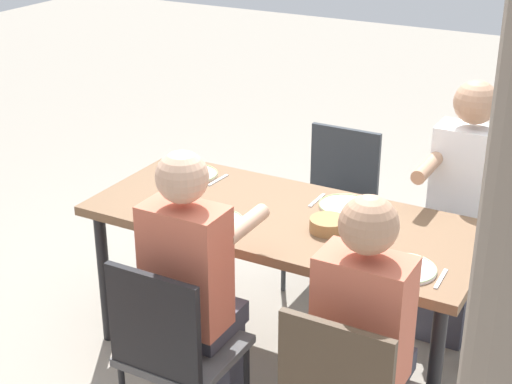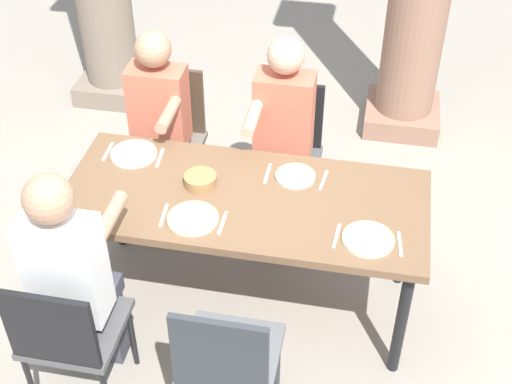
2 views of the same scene
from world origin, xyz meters
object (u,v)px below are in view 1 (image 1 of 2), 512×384
at_px(chair_mid_north, 173,346).
at_px(bread_basket, 328,225).
at_px(diner_woman_green, 196,285).
at_px(plate_2, 220,220).
at_px(diner_guest_third, 367,335).
at_px(plate_1, 345,205).
at_px(chair_west_south, 466,226).
at_px(plate_0, 405,269).
at_px(diner_man_white, 461,203).
at_px(plate_3, 194,174).
at_px(dining_table, 285,229).
at_px(chair_mid_south, 335,199).

height_order(chair_mid_north, bread_basket, chair_mid_north).
xyz_separation_m(diner_woman_green, plate_2, (0.15, -0.44, 0.08)).
xyz_separation_m(diner_guest_third, plate_1, (0.45, -0.86, 0.09)).
height_order(chair_west_south, chair_mid_north, chair_mid_north).
distance_m(chair_mid_north, plate_0, 1.00).
bearing_deg(diner_man_white, chair_west_south, -90.94).
bearing_deg(plate_2, chair_mid_north, 103.12).
distance_m(chair_west_south, diner_woman_green, 1.66).
bearing_deg(plate_2, plate_3, -45.13).
distance_m(diner_woman_green, diner_man_white, 1.50).
bearing_deg(plate_3, diner_woman_green, 123.24).
relative_size(chair_west_south, plate_1, 3.47).
xyz_separation_m(chair_mid_north, diner_guest_third, (-0.75, -0.19, 0.18)).
height_order(diner_man_white, plate_3, diner_man_white).
height_order(chair_west_south, plate_2, chair_west_south).
xyz_separation_m(plate_1, plate_2, (0.45, 0.43, 0.00)).
bearing_deg(plate_1, dining_table, 46.48).
bearing_deg(diner_man_white, plate_0, 90.40).
height_order(dining_table, bread_basket, bread_basket).
distance_m(diner_man_white, plate_3, 1.38).
bearing_deg(diner_woman_green, bread_basket, -118.97).
bearing_deg(diner_guest_third, chair_mid_north, 14.43).
height_order(plate_0, plate_2, same).
bearing_deg(chair_west_south, chair_mid_north, 65.34).
height_order(diner_woman_green, plate_2, diner_woman_green).
distance_m(diner_woman_green, bread_basket, 0.69).
bearing_deg(plate_2, chair_west_south, -131.20).
height_order(chair_mid_south, plate_3, chair_mid_south).
distance_m(chair_mid_south, diner_guest_third, 1.65).
bearing_deg(bread_basket, plate_3, -16.19).
relative_size(diner_guest_third, plate_0, 4.99).
height_order(chair_mid_north, plate_3, chair_mid_north).
height_order(plate_2, plate_3, same).
bearing_deg(plate_1, diner_guest_third, 117.85).
relative_size(chair_mid_south, diner_woman_green, 0.69).
xyz_separation_m(chair_west_south, diner_guest_third, (0.00, 1.45, 0.17)).
relative_size(diner_woman_green, plate_3, 5.18).
xyz_separation_m(chair_west_south, plate_2, (0.90, 1.03, 0.26)).
height_order(diner_man_white, plate_1, diner_man_white).
height_order(plate_2, bread_basket, bread_basket).
relative_size(chair_mid_north, chair_mid_south, 0.99).
height_order(diner_guest_third, plate_1, diner_guest_third).
bearing_deg(plate_2, bread_basket, -161.86).
height_order(chair_west_south, diner_man_white, diner_man_white).
distance_m(diner_man_white, plate_2, 1.24).
distance_m(plate_1, plate_3, 0.86).
bearing_deg(plate_3, chair_west_south, -154.96).
bearing_deg(plate_2, diner_guest_third, 154.65).
bearing_deg(chair_mid_south, diner_man_white, 166.94).
height_order(plate_1, bread_basket, bread_basket).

